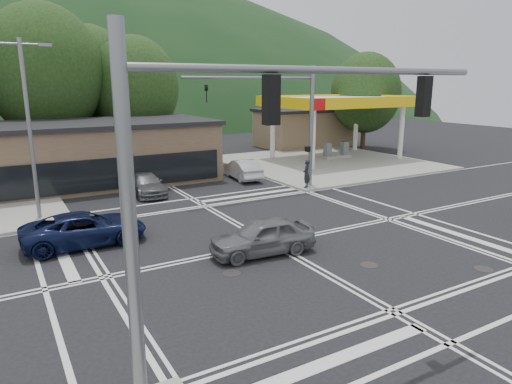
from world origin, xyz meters
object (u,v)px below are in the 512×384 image
car_grey_center (262,236)px  car_blue_west (85,229)px  car_northbound (146,184)px  pedestrian (306,174)px  car_queue_b (152,160)px  car_queue_a (243,169)px

car_grey_center → car_blue_west: bearing=-122.2°
car_northbound → pedestrian: size_ratio=2.44×
car_queue_b → car_northbound: car_queue_b is taller
car_queue_a → car_blue_west: bearing=41.6°
car_queue_b → pedestrian: size_ratio=2.31×
car_grey_center → car_northbound: car_grey_center is taller
car_grey_center → pedestrian: (8.49, 8.50, 0.32)m
car_queue_a → car_queue_b: 8.49m
car_queue_a → car_northbound: size_ratio=0.98×
car_blue_west → pedestrian: bearing=-76.2°
car_grey_center → car_queue_b: car_grey_center is taller
car_blue_west → car_queue_b: 17.96m
car_blue_west → car_queue_a: 15.40m
car_grey_center → car_queue_a: bearing=160.5°
car_queue_b → pedestrian: bearing=109.6°
car_northbound → pedestrian: 10.39m
car_blue_west → car_northbound: bearing=-33.5°
pedestrian → car_queue_a: bearing=-109.8°
car_northbound → car_grey_center: bearing=-82.9°
car_blue_west → car_queue_b: (8.12, 16.02, 0.00)m
car_northbound → car_queue_b: bearing=72.1°
car_blue_west → car_grey_center: (6.14, -4.82, 0.03)m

